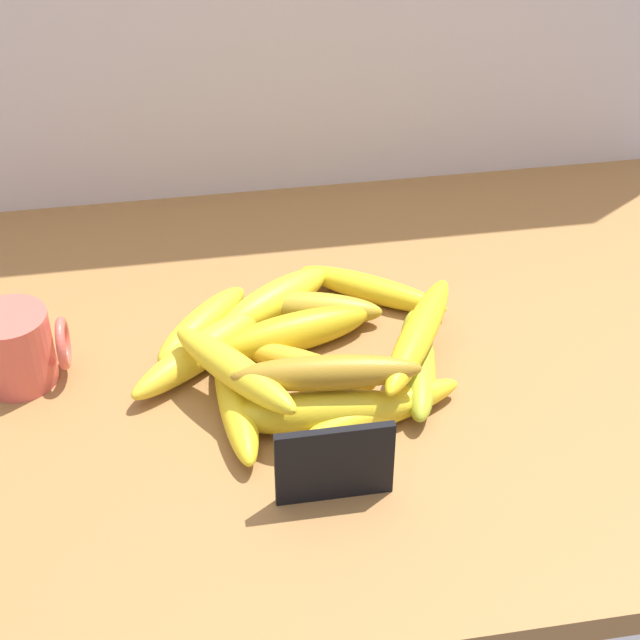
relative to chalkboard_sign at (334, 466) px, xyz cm
name	(u,v)px	position (x,y,z in cm)	size (l,w,h in cm)	color
counter_top	(324,366)	(2.64, 20.73, -5.36)	(110.00, 76.00, 3.00)	olive
chalkboard_sign	(334,466)	(0.00, 0.00, 0.00)	(11.00, 1.80, 8.40)	black
coffee_mug	(17,348)	(-29.80, 22.24, 0.33)	(9.52, 8.02, 8.38)	#D6574A
banana_0	(293,333)	(-0.55, 22.65, -1.68)	(18.02, 4.36, 4.36)	gold
banana_1	(205,349)	(-10.38, 21.63, -1.95)	(20.77, 3.81, 3.81)	yellow
banana_2	(275,301)	(-1.73, 29.03, -1.72)	(16.37, 4.27, 4.27)	yellow
banana_3	(383,410)	(6.64, 9.07, -2.20)	(18.02, 3.31, 3.31)	yellow
banana_4	(317,308)	(2.94, 27.28, -2.02)	(15.64, 3.67, 3.67)	#B49227
banana_5	(236,399)	(-7.86, 13.08, -2.03)	(19.45, 3.66, 3.66)	yellow
banana_6	(417,363)	(11.78, 15.53, -1.91)	(18.33, 3.89, 3.89)	#A2AE28
banana_7	(203,324)	(-10.24, 26.23, -1.99)	(15.76, 3.74, 3.74)	gold
banana_8	(320,412)	(0.21, 9.34, -1.67)	(19.35, 4.37, 4.37)	gold
banana_9	(306,366)	(0.11, 17.35, -2.25)	(15.99, 3.22, 3.22)	gold
banana_10	(372,289)	(10.00, 30.17, -2.25)	(18.81, 3.22, 3.22)	yellow
banana_11	(234,369)	(-7.80, 13.43, 1.57)	(17.96, 3.54, 3.54)	yellow
banana_12	(418,334)	(11.78, 15.78, 1.74)	(20.69, 3.42, 3.42)	yellow
banana_13	(327,373)	(1.10, 10.50, 2.30)	(18.99, 3.58, 3.58)	#A67B21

